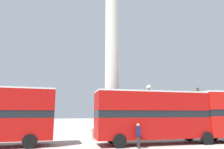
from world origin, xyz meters
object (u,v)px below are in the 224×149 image
(monument_column, at_px, (112,62))
(street_lamp, at_px, (150,105))
(pedestrian_near_lamp, at_px, (138,134))
(bus_c, at_px, (157,115))
(equestrian_statue, at_px, (200,119))

(monument_column, distance_m, street_lamp, 6.44)
(street_lamp, distance_m, pedestrian_near_lamp, 5.73)
(bus_c, height_order, street_lamp, street_lamp)
(monument_column, distance_m, pedestrian_near_lamp, 10.18)
(pedestrian_near_lamp, bearing_deg, bus_c, 122.82)
(monument_column, xyz_separation_m, bus_c, (2.78, -5.49, -5.83))
(monument_column, height_order, bus_c, monument_column)
(street_lamp, bearing_deg, bus_c, -99.34)
(street_lamp, height_order, pedestrian_near_lamp, street_lamp)
(equestrian_statue, relative_size, pedestrian_near_lamp, 3.48)
(monument_column, distance_m, bus_c, 8.47)
(equestrian_statue, relative_size, street_lamp, 1.14)
(monument_column, relative_size, bus_c, 2.34)
(monument_column, bearing_deg, street_lamp, -40.00)
(monument_column, bearing_deg, pedestrian_near_lamp, -86.01)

